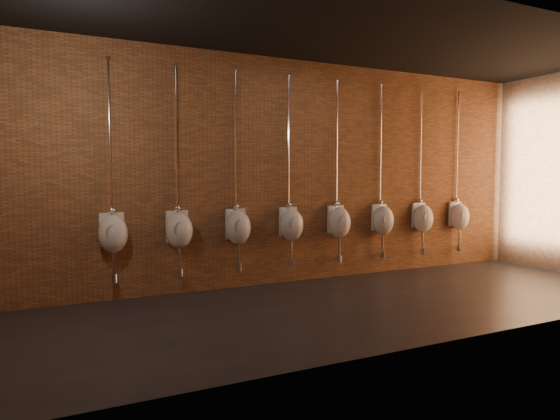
{
  "coord_description": "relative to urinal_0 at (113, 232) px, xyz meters",
  "views": [
    {
      "loc": [
        -3.38,
        -4.9,
        1.55
      ],
      "look_at": [
        -0.52,
        0.9,
        1.1
      ],
      "focal_mm": 32.0,
      "sensor_mm": 36.0,
      "label": 1
    }
  ],
  "objects": [
    {
      "name": "urinal_6",
      "position": [
        4.87,
        0.0,
        0.0
      ],
      "size": [
        0.39,
        0.35,
        2.71
      ],
      "color": "silver",
      "rests_on": "ground"
    },
    {
      "name": "room_shell",
      "position": [
        2.54,
        -1.38,
        1.15
      ],
      "size": [
        8.54,
        3.04,
        3.22
      ],
      "color": "black",
      "rests_on": "ground"
    },
    {
      "name": "urinal_7",
      "position": [
        5.68,
        0.0,
        0.0
      ],
      "size": [
        0.39,
        0.35,
        2.71
      ],
      "color": "silver",
      "rests_on": "ground"
    },
    {
      "name": "urinal_2",
      "position": [
        1.62,
        0.0,
        0.0
      ],
      "size": [
        0.39,
        0.35,
        2.71
      ],
      "color": "silver",
      "rests_on": "ground"
    },
    {
      "name": "urinal_1",
      "position": [
        0.81,
        0.0,
        0.0
      ],
      "size": [
        0.39,
        0.35,
        2.71
      ],
      "color": "silver",
      "rests_on": "ground"
    },
    {
      "name": "urinal_4",
      "position": [
        3.25,
        0.0,
        0.0
      ],
      "size": [
        0.39,
        0.35,
        2.71
      ],
      "color": "silver",
      "rests_on": "ground"
    },
    {
      "name": "ground",
      "position": [
        2.54,
        -1.38,
        -0.86
      ],
      "size": [
        8.5,
        8.5,
        0.0
      ],
      "primitive_type": "plane",
      "color": "black",
      "rests_on": "ground"
    },
    {
      "name": "urinal_0",
      "position": [
        0.0,
        0.0,
        0.0
      ],
      "size": [
        0.39,
        0.35,
        2.71
      ],
      "color": "silver",
      "rests_on": "ground"
    },
    {
      "name": "urinal_3",
      "position": [
        2.44,
        0.0,
        0.0
      ],
      "size": [
        0.39,
        0.35,
        2.71
      ],
      "color": "silver",
      "rests_on": "ground"
    },
    {
      "name": "urinal_5",
      "position": [
        4.06,
        0.0,
        0.0
      ],
      "size": [
        0.39,
        0.35,
        2.71
      ],
      "color": "silver",
      "rests_on": "ground"
    }
  ]
}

